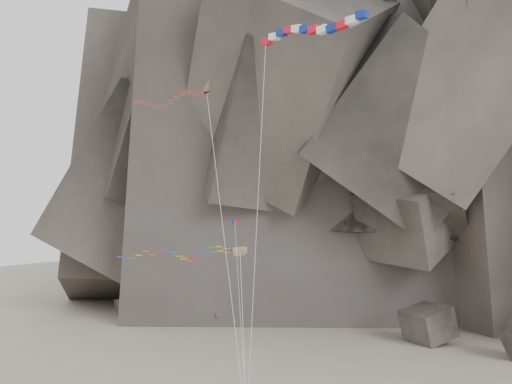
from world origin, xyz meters
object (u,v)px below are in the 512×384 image
at_px(banner_kite, 310,31).
at_px(parafoil_kite, 174,253).
at_px(pennant_kite, 236,253).
at_px(delta_kite, 166,99).

bearing_deg(banner_kite, parafoil_kite, -176.60).
relative_size(parafoil_kite, pennant_kite, 1.18).
bearing_deg(banner_kite, pennant_kite, 178.75).
bearing_deg(delta_kite, parafoil_kite, 32.79).
relative_size(delta_kite, parafoil_kite, 1.57).
bearing_deg(delta_kite, pennant_kite, -9.39).
distance_m(parafoil_kite, pennant_kite, 7.07).
distance_m(banner_kite, parafoil_kite, 22.94).
xyz_separation_m(delta_kite, banner_kite, (15.03, -4.32, 3.38)).
bearing_deg(parafoil_kite, pennant_kite, -38.62).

